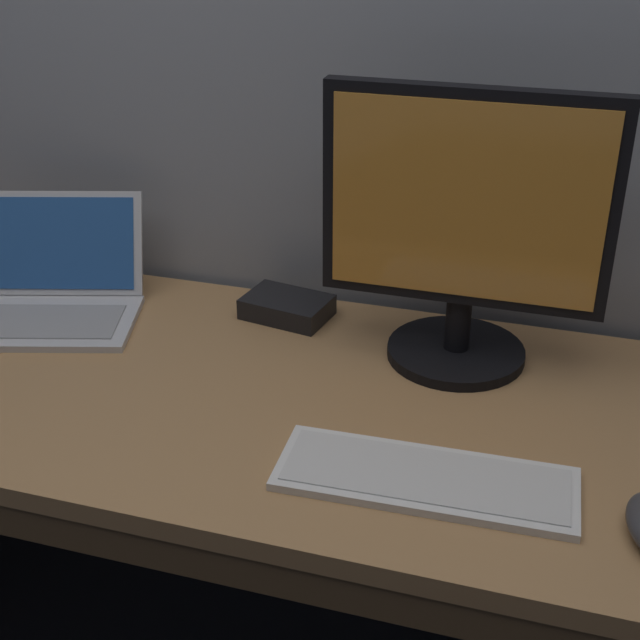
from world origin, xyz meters
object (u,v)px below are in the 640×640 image
(laptop_silver, at_px, (56,289))
(wired_keyboard, at_px, (425,479))
(external_drive_box, at_px, (287,307))
(external_monitor, at_px, (465,229))

(laptop_silver, relative_size, wired_keyboard, 0.90)
(laptop_silver, bearing_deg, wired_keyboard, -22.23)
(laptop_silver, xyz_separation_m, external_drive_box, (0.43, 0.11, -0.03))
(laptop_silver, bearing_deg, external_monitor, 2.48)
(laptop_silver, xyz_separation_m, external_monitor, (0.75, 0.03, 0.20))
(laptop_silver, height_order, external_drive_box, laptop_silver)
(laptop_silver, distance_m, wired_keyboard, 0.83)
(laptop_silver, distance_m, external_drive_box, 0.44)
(external_drive_box, bearing_deg, external_monitor, -12.77)
(external_monitor, height_order, external_drive_box, external_monitor)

